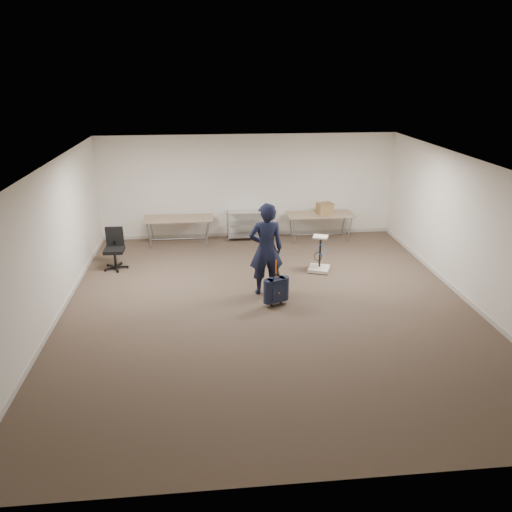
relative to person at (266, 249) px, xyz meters
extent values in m
plane|color=#413327|center=(-0.02, -0.65, -0.97)|extent=(9.00, 9.00, 0.00)
plane|color=white|center=(-0.02, 3.85, 0.43)|extent=(8.00, 0.00, 8.00)
plane|color=white|center=(-0.02, -5.15, 0.43)|extent=(8.00, 0.00, 8.00)
plane|color=white|center=(-4.02, -0.65, 0.43)|extent=(0.00, 9.00, 9.00)
plane|color=white|center=(3.98, -0.65, 0.43)|extent=(0.00, 9.00, 9.00)
plane|color=white|center=(-0.02, -0.65, 1.83)|extent=(8.00, 8.00, 0.00)
cube|color=beige|center=(-0.02, 3.84, -0.92)|extent=(8.00, 0.02, 0.10)
cube|color=beige|center=(-4.01, -0.65, -0.92)|extent=(0.02, 9.00, 0.10)
cube|color=beige|center=(3.97, -0.65, -0.92)|extent=(0.02, 9.00, 0.10)
cube|color=#8F7257|center=(-1.92, 3.30, -0.26)|extent=(1.80, 0.75, 0.03)
cylinder|color=gray|center=(-1.92, 3.30, -0.82)|extent=(1.50, 0.02, 0.02)
cylinder|color=gray|center=(-2.67, 3.00, -0.62)|extent=(0.13, 0.04, 0.69)
cylinder|color=gray|center=(-1.17, 3.00, -0.62)|extent=(0.13, 0.04, 0.69)
cylinder|color=gray|center=(-2.67, 3.60, -0.62)|extent=(0.13, 0.04, 0.69)
cylinder|color=gray|center=(-1.17, 3.60, -0.62)|extent=(0.13, 0.04, 0.69)
cube|color=#8F7257|center=(1.88, 3.30, -0.26)|extent=(1.80, 0.75, 0.03)
cylinder|color=gray|center=(1.88, 3.30, -0.82)|extent=(1.50, 0.02, 0.02)
cylinder|color=gray|center=(1.13, 3.00, -0.62)|extent=(0.13, 0.04, 0.69)
cylinder|color=gray|center=(2.63, 3.00, -0.62)|extent=(0.13, 0.04, 0.69)
cylinder|color=gray|center=(1.13, 3.60, -0.62)|extent=(0.13, 0.04, 0.69)
cylinder|color=gray|center=(2.63, 3.60, -0.62)|extent=(0.13, 0.04, 0.69)
cylinder|color=silver|center=(-0.62, 3.33, -0.57)|extent=(0.02, 0.02, 0.80)
cylinder|color=silver|center=(0.58, 3.33, -0.57)|extent=(0.02, 0.02, 0.80)
cylinder|color=silver|center=(-0.62, 3.78, -0.57)|extent=(0.02, 0.02, 0.80)
cylinder|color=silver|center=(0.58, 3.78, -0.57)|extent=(0.02, 0.02, 0.80)
cube|color=silver|center=(-0.02, 3.55, -0.87)|extent=(1.20, 0.45, 0.02)
cube|color=silver|center=(-0.02, 3.55, -0.52)|extent=(1.20, 0.45, 0.02)
cube|color=silver|center=(-0.02, 3.55, -0.19)|extent=(1.20, 0.45, 0.01)
imported|color=black|center=(0.00, 0.00, 0.00)|extent=(0.74, 0.51, 1.94)
cube|color=black|center=(0.13, -0.61, -0.64)|extent=(0.40, 0.32, 0.48)
cube|color=black|center=(0.13, -0.59, -0.89)|extent=(0.34, 0.25, 0.03)
cylinder|color=black|center=(0.03, -0.65, -0.94)|extent=(0.05, 0.07, 0.06)
cylinder|color=black|center=(0.23, -0.57, -0.94)|extent=(0.05, 0.07, 0.06)
torus|color=black|center=(0.13, -0.61, -0.37)|extent=(0.15, 0.08, 0.15)
cube|color=orange|center=(0.13, -0.59, -0.20)|extent=(0.03, 0.02, 0.37)
cylinder|color=black|center=(-3.34, 1.69, -0.92)|extent=(0.58, 0.58, 0.09)
cylinder|color=black|center=(-3.34, 1.69, -0.73)|extent=(0.06, 0.06, 0.39)
cube|color=black|center=(-3.34, 1.69, -0.51)|extent=(0.45, 0.45, 0.08)
cube|color=black|center=(-3.34, 1.91, -0.24)|extent=(0.41, 0.06, 0.46)
cube|color=#EFE7CD|center=(1.37, 1.07, -0.91)|extent=(0.60, 0.60, 0.07)
cylinder|color=black|center=(1.19, 0.88, -0.95)|extent=(0.06, 0.06, 0.04)
cylinder|color=black|center=(1.37, 1.11, -0.51)|extent=(0.05, 0.05, 0.74)
cube|color=#EFE7CD|center=(1.37, 1.07, -0.14)|extent=(0.40, 0.37, 0.04)
torus|color=blue|center=(1.42, 0.99, -0.41)|extent=(0.25, 0.17, 0.23)
cube|color=olive|center=(1.99, 3.30, -0.09)|extent=(0.46, 0.38, 0.30)
camera|label=1|loc=(-1.17, -9.45, 3.44)|focal=35.00mm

